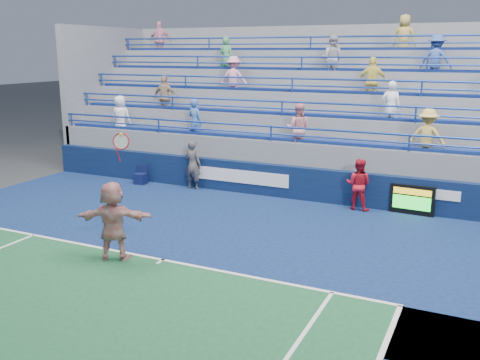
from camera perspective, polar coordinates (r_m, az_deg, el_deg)
The scene contains 8 objects.
ground at distance 12.86m, azimuth -8.24°, elevation -8.51°, with size 120.00×120.00×0.00m, color #333538.
sponsor_wall at distance 18.20m, azimuth 3.02°, elevation 0.02°, with size 18.00×0.32×1.10m.
bleacher_stand at distance 21.48m, azimuth 6.89°, elevation 4.73°, with size 18.00×5.60×6.13m.
serve_speed_board at distance 16.88m, azimuth 17.89°, elevation -2.04°, with size 1.32×0.23×0.91m.
judge_chair at distance 20.16m, azimuth -10.53°, elevation 0.21°, with size 0.45×0.45×0.72m.
tennis_player at distance 12.84m, azimuth -13.37°, elevation -4.25°, with size 1.84×1.22×3.06m.
line_judge at distance 19.06m, azimuth -5.06°, elevation 1.64°, with size 0.64×0.42×1.77m, color #131535.
ball_girl at distance 16.87m, azimuth 12.50°, elevation -0.47°, with size 0.78×0.61×1.61m, color red.
Camera 1 is at (6.69, -9.88, 4.80)m, focal length 40.00 mm.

